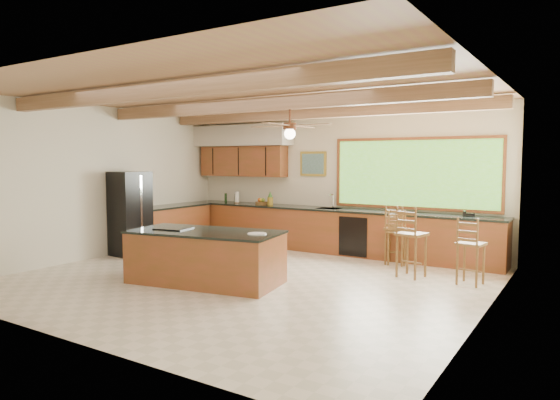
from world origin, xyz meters
The scene contains 9 objects.
ground centered at (0.00, 0.00, 0.00)m, with size 7.20×7.20×0.00m, color beige.
room_shell centered at (-0.17, 0.65, 2.21)m, with size 7.27×6.54×3.02m.
counter_run centered at (-0.82, 2.52, 0.46)m, with size 7.12×3.10×1.23m.
island centered at (-0.43, -0.52, 0.42)m, with size 2.53×1.51×0.85m.
refrigerator centered at (-3.22, 0.40, 0.85)m, with size 0.73×0.71×1.70m.
bar_stool_a centered at (1.64, 2.40, 0.61)m, with size 0.46×0.46×1.03m.
bar_stool_b centered at (1.64, 2.39, 0.66)m, with size 0.40×0.40×1.11m.
bar_stool_c centered at (2.19, 1.54, 0.70)m, with size 0.50×0.50×1.19m.
bar_stool_d centered at (3.12, 1.54, 0.63)m, with size 0.43×0.43×1.06m.
Camera 1 is at (4.71, -6.44, 1.95)m, focal length 32.00 mm.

